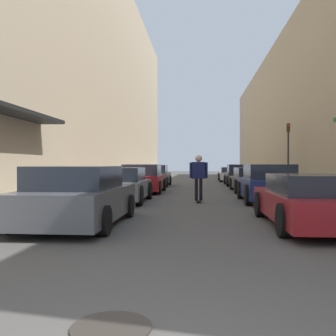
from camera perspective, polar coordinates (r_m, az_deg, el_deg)
The scene contains 17 objects.
ground at distance 21.53m, azimuth 4.39°, elevation -3.18°, with size 106.59×106.59×0.00m, color #4C4947.
curb_strip_left at distance 26.79m, azimuth -5.49°, elevation -2.31°, with size 1.80×48.45×0.12m.
curb_strip_right at distance 26.74m, azimuth 14.45°, elevation -2.33°, with size 1.80×48.45×0.12m.
building_row_left at distance 28.18m, azimuth -11.49°, elevation 13.87°, with size 4.90×48.45×15.78m.
building_row_right at distance 27.59m, azimuth 20.48°, elevation 8.19°, with size 4.90×48.45×10.16m.
parked_car_left_0 at distance 8.94m, azimuth -13.52°, elevation -4.32°, with size 2.06×4.19×1.37m.
parked_car_left_1 at distance 14.04m, azimuth -7.09°, elevation -2.64°, with size 1.92×3.98×1.28m.
parked_car_left_2 at distance 18.70m, azimuth -3.87°, elevation -1.70°, with size 2.07×4.06×1.40m.
parked_car_left_3 at distance 24.11m, azimuth -2.18°, elevation -1.21°, with size 2.05×4.28×1.36m.
parked_car_right_0 at distance 9.10m, azimuth 20.65°, elevation -4.68°, with size 1.93×4.61×1.19m.
parked_car_right_1 at distance 14.40m, azimuth 14.99°, elevation -2.37°, with size 1.96×4.01×1.41m.
parked_car_right_2 at distance 19.61m, azimuth 12.51°, elevation -1.79°, with size 1.89×4.69×1.24m.
parked_car_right_3 at distance 25.18m, azimuth 10.83°, elevation -1.13°, with size 1.87×3.97×1.39m.
parked_car_right_4 at distance 30.91m, azimuth 9.68°, elevation -0.96°, with size 2.08×4.64×1.16m.
skateboarder at distance 13.87m, azimuth 4.69°, elevation -0.79°, with size 0.67×0.78×1.75m.
manhole_cover at distance 3.52m, azimuth -8.65°, elevation -22.93°, with size 0.70×0.70×0.02m.
traffic_light at distance 20.79m, azimuth 17.85°, elevation 2.87°, with size 0.16×0.22×3.44m.
Camera 1 is at (0.15, -2.10, 1.42)m, focal length 40.00 mm.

